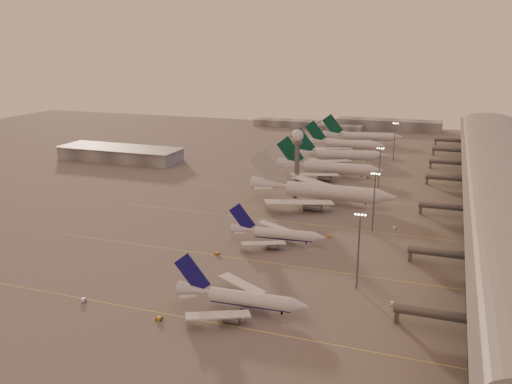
% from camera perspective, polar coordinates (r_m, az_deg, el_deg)
% --- Properties ---
extents(ground, '(700.00, 700.00, 0.00)m').
position_cam_1_polar(ground, '(191.10, -7.02, -7.47)').
color(ground, '#5D5B5B').
rests_on(ground, ground).
extents(taxiway_markings, '(180.00, 185.25, 0.02)m').
position_cam_1_polar(taxiway_markings, '(230.71, 5.99, -3.36)').
color(taxiway_markings, '#E3D550').
rests_on(taxiway_markings, ground).
extents(terminal, '(57.00, 362.00, 23.04)m').
position_cam_1_polar(terminal, '(275.38, 24.83, 0.65)').
color(terminal, black).
rests_on(terminal, ground).
extents(hangar, '(82.00, 27.00, 8.50)m').
position_cam_1_polar(hangar, '(364.92, -14.09, 3.95)').
color(hangar, slate).
rests_on(hangar, ground).
extents(radar_tower, '(6.40, 6.40, 31.10)m').
position_cam_1_polar(radar_tower, '(291.63, 4.38, 4.90)').
color(radar_tower, '#575A5F').
rests_on(radar_tower, ground).
extents(mast_a, '(3.60, 0.56, 25.00)m').
position_cam_1_polar(mast_a, '(169.26, 10.75, -5.70)').
color(mast_a, '#575A5F').
rests_on(mast_a, ground).
extents(mast_b, '(3.60, 0.56, 25.00)m').
position_cam_1_polar(mast_b, '(221.45, 12.31, -0.72)').
color(mast_b, '#575A5F').
rests_on(mast_b, ground).
extents(mast_c, '(3.60, 0.56, 25.00)m').
position_cam_1_polar(mast_c, '(274.99, 12.86, 2.38)').
color(mast_c, '#575A5F').
rests_on(mast_c, ground).
extents(mast_d, '(3.60, 0.56, 25.00)m').
position_cam_1_polar(mast_d, '(363.08, 14.37, 5.38)').
color(mast_d, '#575A5F').
rests_on(mast_d, ground).
extents(distant_horizon, '(165.00, 37.50, 9.00)m').
position_cam_1_polar(distant_horizon, '(493.01, 10.53, 6.98)').
color(distant_horizon, slate).
rests_on(distant_horizon, ground).
extents(narrowbody_near, '(40.11, 31.98, 15.66)m').
position_cam_1_polar(narrowbody_near, '(157.26, -1.57, -11.33)').
color(narrowbody_near, silver).
rests_on(narrowbody_near, ground).
extents(narrowbody_mid, '(37.71, 30.01, 14.73)m').
position_cam_1_polar(narrowbody_mid, '(207.61, 2.26, -4.58)').
color(narrowbody_mid, silver).
rests_on(narrowbody_mid, ground).
extents(widebody_white, '(70.96, 56.87, 24.97)m').
position_cam_1_polar(widebody_white, '(259.42, 6.92, -0.27)').
color(widebody_white, silver).
rests_on(widebody_white, ground).
extents(greentail_a, '(61.58, 49.69, 22.36)m').
position_cam_1_polar(greentail_a, '(312.27, 7.75, 2.32)').
color(greentail_a, silver).
rests_on(greentail_a, ground).
extents(greentail_b, '(60.48, 48.32, 22.29)m').
position_cam_1_polar(greentail_b, '(349.58, 8.71, 3.68)').
color(greentail_b, silver).
rests_on(greentail_b, ground).
extents(greentail_c, '(57.15, 46.13, 20.75)m').
position_cam_1_polar(greentail_c, '(390.36, 9.35, 4.83)').
color(greentail_c, silver).
rests_on(greentail_c, ground).
extents(greentail_d, '(60.32, 48.28, 22.11)m').
position_cam_1_polar(greentail_d, '(422.60, 11.15, 5.58)').
color(greentail_d, silver).
rests_on(greentail_d, ground).
extents(gsv_truck_a, '(6.32, 3.76, 2.40)m').
position_cam_1_polar(gsv_truck_a, '(170.46, -17.58, -10.60)').
color(gsv_truck_a, white).
rests_on(gsv_truck_a, ground).
extents(gsv_tug_near, '(2.58, 3.79, 1.01)m').
position_cam_1_polar(gsv_tug_near, '(155.64, -10.16, -12.99)').
color(gsv_tug_near, gold).
rests_on(gsv_tug_near, ground).
extents(gsv_catering_a, '(5.14, 3.51, 3.87)m').
position_cam_1_polar(gsv_catering_a, '(165.45, 14.24, -10.89)').
color(gsv_catering_a, white).
rests_on(gsv_catering_a, ground).
extents(gsv_tug_mid, '(3.68, 2.92, 0.92)m').
position_cam_1_polar(gsv_tug_mid, '(197.15, -4.10, -6.50)').
color(gsv_tug_mid, gold).
rests_on(gsv_tug_mid, ground).
extents(gsv_truck_b, '(5.35, 3.41, 2.03)m').
position_cam_1_polar(gsv_truck_b, '(215.32, 7.84, -4.52)').
color(gsv_truck_b, gold).
rests_on(gsv_truck_b, ground).
extents(gsv_truck_c, '(5.38, 6.21, 2.46)m').
position_cam_1_polar(gsv_truck_c, '(243.54, -1.89, -1.96)').
color(gsv_truck_c, gold).
rests_on(gsv_truck_c, ground).
extents(gsv_catering_b, '(5.25, 3.09, 4.03)m').
position_cam_1_polar(gsv_catering_b, '(229.56, 14.42, -3.35)').
color(gsv_catering_b, white).
rests_on(gsv_catering_b, ground).
extents(gsv_tug_far, '(4.16, 3.86, 1.02)m').
position_cam_1_polar(gsv_tug_far, '(268.69, 4.13, -0.48)').
color(gsv_tug_far, '#525456').
rests_on(gsv_tug_far, ground).
extents(gsv_tug_hangar, '(3.84, 2.80, 0.99)m').
position_cam_1_polar(gsv_tug_hangar, '(313.69, 11.74, 1.55)').
color(gsv_tug_hangar, gold).
rests_on(gsv_tug_hangar, ground).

